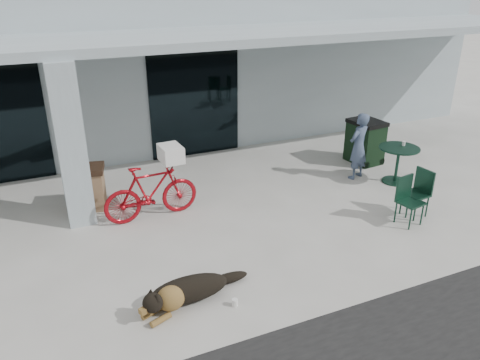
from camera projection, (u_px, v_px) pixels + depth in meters
name	position (u px, v px, depth m)	size (l,w,h in m)	color
ground	(192.00, 264.00, 7.87)	(80.00, 80.00, 0.00)	beige
building	(99.00, 54.00, 14.07)	(22.00, 7.00, 4.50)	#A8B8BE
storefront_glass_right	(195.00, 105.00, 12.16)	(2.40, 0.06, 2.70)	black
column	(71.00, 147.00, 8.61)	(0.50, 0.50, 3.12)	#A8B8BE
overhang	(130.00, 41.00, 9.58)	(22.00, 2.80, 0.18)	#A8B8BE
bicycle	(151.00, 192.00, 9.15)	(0.53, 1.88, 1.13)	maroon
laundry_basket	(171.00, 154.00, 9.04)	(0.54, 0.40, 0.32)	white
dog	(189.00, 288.00, 6.90)	(1.38, 0.46, 0.46)	black
cup_near_dog	(235.00, 303.00, 6.86)	(0.09, 0.09, 0.11)	white
cafe_table_far	(397.00, 165.00, 10.81)	(0.91, 0.91, 0.86)	#113123
cafe_chair_far_a	(411.00, 202.00, 8.96)	(0.43, 0.47, 0.95)	#113123
cafe_chair_far_b	(416.00, 194.00, 9.28)	(0.43, 0.47, 0.96)	#113123
person	(358.00, 146.00, 10.90)	(0.58, 0.38, 1.58)	#3F4F6B
cup_on_table	(404.00, 143.00, 10.73)	(0.08, 0.08, 0.10)	white
trash_receptacle	(92.00, 187.00, 9.58)	(0.55, 0.55, 0.93)	#836344
wheeled_bin	(365.00, 142.00, 11.93)	(0.68, 0.87, 1.11)	black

